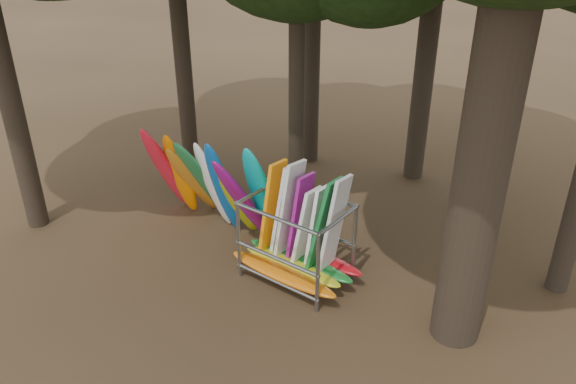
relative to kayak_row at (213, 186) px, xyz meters
The scene contains 3 objects.
ground 2.87m from the kayak_row, 14.40° to the right, with size 120.00×120.00×0.00m, color #47331E.
kayak_row is the anchor object (origin of this frame).
storage_rack 3.09m from the kayak_row, ahead, with size 3.05×1.60×2.93m.
Camera 1 is at (7.09, -8.76, 8.03)m, focal length 35.00 mm.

